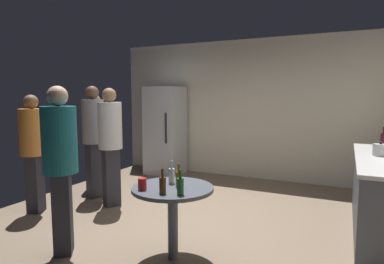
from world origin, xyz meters
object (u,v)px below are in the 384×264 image
(person_in_white_shirt, at_px, (110,138))
(person_in_black_shirt, at_px, (96,134))
(refrigerator, at_px, (165,131))
(beer_bottle_green, at_px, (180,186))
(wine_bottle_on_counter, at_px, (383,141))
(person_in_orange_shirt, at_px, (33,144))
(kettle, at_px, (381,150))
(beer_bottle_clear, at_px, (172,175))
(beer_bottle_brown, at_px, (163,184))
(plastic_cup_red, at_px, (142,184))
(beer_bottle_amber, at_px, (179,179))
(person_in_gray_shirt, at_px, (93,133))
(person_in_teal_shirt, at_px, (60,157))
(foreground_table, at_px, (173,197))

(person_in_white_shirt, bearing_deg, person_in_black_shirt, 169.78)
(refrigerator, distance_m, beer_bottle_green, 3.92)
(wine_bottle_on_counter, relative_size, person_in_black_shirt, 0.19)
(beer_bottle_green, xyz_separation_m, person_in_orange_shirt, (-2.56, 0.56, 0.13))
(kettle, relative_size, person_in_black_shirt, 0.15)
(wine_bottle_on_counter, bearing_deg, beer_bottle_green, -125.83)
(beer_bottle_clear, relative_size, person_in_orange_shirt, 0.14)
(person_in_white_shirt, bearing_deg, beer_bottle_brown, -9.62)
(person_in_orange_shirt, height_order, person_in_black_shirt, person_in_black_shirt)
(kettle, xyz_separation_m, person_in_orange_shirt, (-4.26, -1.38, -0.02))
(kettle, relative_size, plastic_cup_red, 2.22)
(beer_bottle_amber, height_order, person_in_orange_shirt, person_in_orange_shirt)
(kettle, relative_size, person_in_gray_shirt, 0.14)
(beer_bottle_green, xyz_separation_m, person_in_black_shirt, (-2.68, 1.93, 0.13))
(wine_bottle_on_counter, height_order, beer_bottle_green, wine_bottle_on_counter)
(wine_bottle_on_counter, relative_size, person_in_teal_shirt, 0.18)
(person_in_teal_shirt, xyz_separation_m, person_in_black_shirt, (-1.42, 2.11, -0.05))
(person_in_teal_shirt, bearing_deg, beer_bottle_clear, -12.39)
(wine_bottle_on_counter, height_order, beer_bottle_brown, wine_bottle_on_counter)
(beer_bottle_amber, height_order, beer_bottle_clear, same)
(wine_bottle_on_counter, xyz_separation_m, person_in_orange_shirt, (-4.33, -1.89, -0.07))
(foreground_table, bearing_deg, person_in_white_shirt, 147.32)
(foreground_table, height_order, person_in_orange_shirt, person_in_orange_shirt)
(beer_bottle_brown, bearing_deg, person_in_gray_shirt, 145.31)
(wine_bottle_on_counter, xyz_separation_m, person_in_black_shirt, (-4.44, -0.51, -0.07))
(wine_bottle_on_counter, relative_size, beer_bottle_green, 1.35)
(wine_bottle_on_counter, distance_m, plastic_cup_red, 3.28)
(plastic_cup_red, bearing_deg, person_in_orange_shirt, 165.30)
(foreground_table, height_order, person_in_black_shirt, person_in_black_shirt)
(wine_bottle_on_counter, distance_m, foreground_table, 3.00)
(beer_bottle_green, height_order, person_in_gray_shirt, person_in_gray_shirt)
(kettle, relative_size, beer_bottle_brown, 1.06)
(beer_bottle_clear, distance_m, plastic_cup_red, 0.35)
(kettle, relative_size, wine_bottle_on_counter, 0.79)
(beer_bottle_amber, distance_m, person_in_gray_shirt, 2.49)
(foreground_table, distance_m, person_in_orange_shirt, 2.42)
(beer_bottle_amber, xyz_separation_m, beer_bottle_clear, (-0.13, 0.09, 0.00))
(wine_bottle_on_counter, xyz_separation_m, person_in_white_shirt, (-3.53, -1.23, -0.00))
(beer_bottle_amber, height_order, person_in_black_shirt, person_in_black_shirt)
(person_in_orange_shirt, xyz_separation_m, person_in_gray_shirt, (0.28, 0.88, 0.09))
(kettle, relative_size, person_in_white_shirt, 0.14)
(refrigerator, bearing_deg, foreground_table, -58.87)
(foreground_table, relative_size, beer_bottle_clear, 3.48)
(beer_bottle_brown, xyz_separation_m, beer_bottle_green, (0.16, 0.04, 0.00))
(person_in_orange_shirt, xyz_separation_m, person_in_teal_shirt, (1.30, -0.73, 0.05))
(refrigerator, bearing_deg, person_in_orange_shirt, -100.01)
(foreground_table, xyz_separation_m, person_in_black_shirt, (-2.49, 1.74, 0.32))
(kettle, relative_size, foreground_table, 0.30)
(beer_bottle_clear, relative_size, person_in_black_shirt, 0.14)
(person_in_teal_shirt, distance_m, person_in_black_shirt, 2.54)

